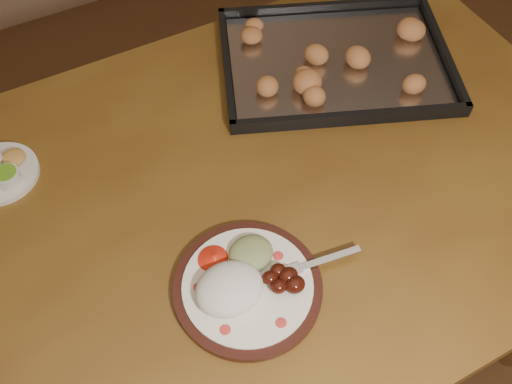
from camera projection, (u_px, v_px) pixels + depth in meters
dining_table at (222, 229)px, 1.09m from camera, size 1.50×0.90×0.75m
dinner_plate at (244, 283)px, 0.90m from camera, size 0.31×0.24×0.06m
baking_tray at (335, 59)px, 1.20m from camera, size 0.57×0.50×0.05m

